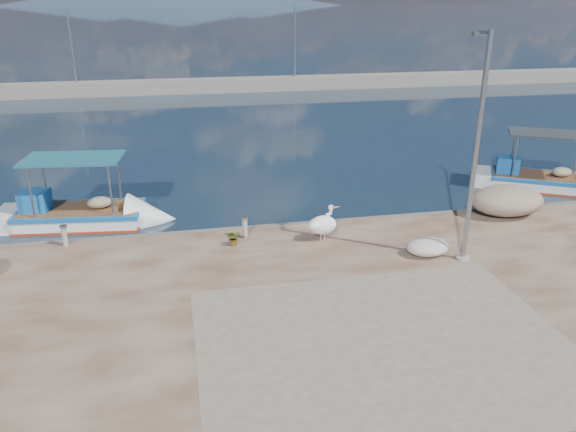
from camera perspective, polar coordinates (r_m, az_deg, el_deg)
The scene contains 12 objects.
ground at distance 16.53m, azimuth 2.65°, elevation -8.93°, with size 1400.00×1400.00×0.00m, color #162635.
quay_patch at distance 14.11m, azimuth 9.75°, elevation -12.67°, with size 9.00×7.00×0.01m, color gray.
breakwater at distance 54.49m, azimuth -7.79°, elevation 13.01°, with size 120.00×2.20×7.50m.
boat_left at distance 23.47m, azimuth -20.42°, elevation -0.19°, with size 6.75×2.87×3.15m.
boat_right at distance 28.75m, azimuth 24.24°, elevation 3.09°, with size 6.57×4.92×3.06m.
pelican at distance 19.22m, azimuth 3.61°, elevation -0.85°, with size 1.28×0.91×1.23m.
lamp_post at distance 17.79m, azimuth 18.43°, elevation 5.50°, with size 0.44×0.96×7.00m.
bollard_near at distance 19.51m, azimuth -4.42°, elevation -1.04°, with size 0.25×0.25×0.77m.
bollard_far at distance 20.24m, azimuth -21.77°, elevation -1.79°, with size 0.24×0.24×0.73m.
potted_plant at distance 18.99m, azimuth -5.55°, elevation -2.20°, with size 0.49×0.42×0.54m, color #33722D.
net_pile_d at distance 18.77m, azimuth 13.99°, elevation -3.08°, with size 1.42×1.07×0.53m, color silver.
net_pile_c at distance 23.07m, azimuth 21.33°, elevation 1.49°, with size 2.87×2.05×1.13m, color tan.
Camera 1 is at (-3.57, -13.82, 8.33)m, focal length 35.00 mm.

